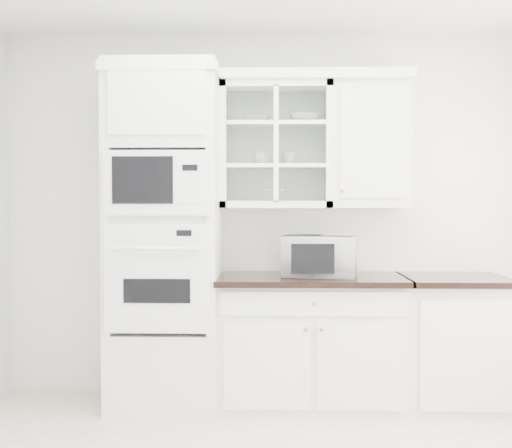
{
  "coord_description": "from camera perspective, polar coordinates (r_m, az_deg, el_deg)",
  "views": [
    {
      "loc": [
        0.02,
        -3.08,
        1.44
      ],
      "look_at": [
        -0.1,
        1.05,
        1.3
      ],
      "focal_mm": 45.0,
      "sensor_mm": 36.0,
      "label": 1
    }
  ],
  "objects": [
    {
      "name": "base_cabinet_run",
      "position": [
        4.64,
        4.92,
        -10.22
      ],
      "size": [
        1.32,
        0.67,
        0.92
      ],
      "color": "white",
      "rests_on": "ground"
    },
    {
      "name": "countertop_microwave",
      "position": [
        4.53,
        5.72,
        -2.82
      ],
      "size": [
        0.57,
        0.5,
        0.29
      ],
      "primitive_type": "imported",
      "rotation": [
        0.0,
        0.0,
        2.95
      ],
      "color": "white",
      "rests_on": "base_cabinet_run"
    },
    {
      "name": "bowl_b",
      "position": [
        4.71,
        4.36,
        9.3
      ],
      "size": [
        0.27,
        0.27,
        0.07
      ],
      "primitive_type": "imported",
      "rotation": [
        0.0,
        0.0,
        0.29
      ],
      "color": "white",
      "rests_on": "upper_cabinet_glass"
    },
    {
      "name": "cup_a",
      "position": [
        4.67,
        0.52,
        5.79
      ],
      "size": [
        0.11,
        0.11,
        0.09
      ],
      "primitive_type": "imported",
      "rotation": [
        0.0,
        0.0,
        -0.01
      ],
      "color": "white",
      "rests_on": "upper_cabinet_glass"
    },
    {
      "name": "cup_b",
      "position": [
        4.66,
        3.0,
        5.83
      ],
      "size": [
        0.12,
        0.12,
        0.09
      ],
      "primitive_type": "imported",
      "rotation": [
        0.0,
        0.0,
        -0.2
      ],
      "color": "white",
      "rests_on": "upper_cabinet_glass"
    },
    {
      "name": "room_shell",
      "position": [
        3.53,
        1.35,
        7.45
      ],
      "size": [
        4.0,
        3.5,
        2.7
      ],
      "color": "white",
      "rests_on": "ground"
    },
    {
      "name": "upper_cabinet_solid",
      "position": [
        4.73,
        10.05,
        6.89
      ],
      "size": [
        0.55,
        0.33,
        0.9
      ],
      "primitive_type": "cube",
      "color": "white",
      "rests_on": "room_shell"
    },
    {
      "name": "oven_column",
      "position": [
        4.57,
        -8.04,
        -1.09
      ],
      "size": [
        0.76,
        0.68,
        2.4
      ],
      "color": "white",
      "rests_on": "ground"
    },
    {
      "name": "upper_cabinet_glass",
      "position": [
        4.68,
        1.79,
        6.97
      ],
      "size": [
        0.8,
        0.33,
        0.9
      ],
      "color": "white",
      "rests_on": "room_shell"
    },
    {
      "name": "bowl_a",
      "position": [
        4.68,
        0.08,
        9.23
      ],
      "size": [
        0.19,
        0.19,
        0.05
      ],
      "primitive_type": "imported",
      "rotation": [
        0.0,
        0.0,
        0.01
      ],
      "color": "white",
      "rests_on": "upper_cabinet_glass"
    },
    {
      "name": "crown_molding",
      "position": [
        4.72,
        0.49,
        12.87
      ],
      "size": [
        2.14,
        0.38,
        0.07
      ],
      "primitive_type": "cube",
      "color": "white",
      "rests_on": "room_shell"
    },
    {
      "name": "extra_base_cabinet",
      "position": [
        4.8,
        17.1,
        -9.88
      ],
      "size": [
        0.72,
        0.67,
        0.92
      ],
      "color": "white",
      "rests_on": "ground"
    }
  ]
}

